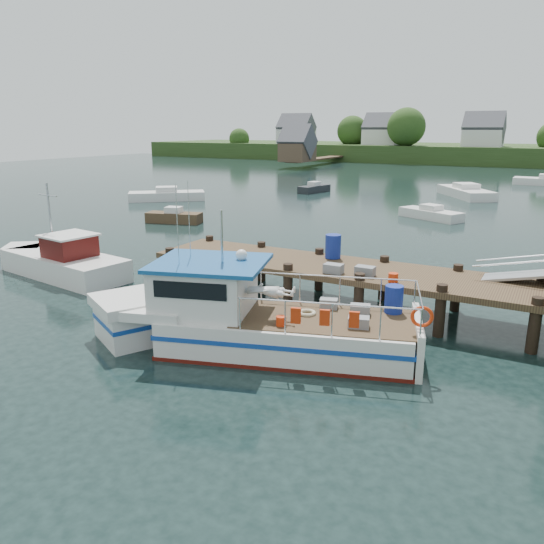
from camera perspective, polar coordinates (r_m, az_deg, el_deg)
The scene contains 10 objects.
ground_plane at distance 18.99m, azimuth 4.83°, elevation -3.11°, with size 160.00×160.00×0.00m, color black.
far_shore at distance 99.23m, azimuth 24.95°, elevation 11.73°, with size 140.00×42.55×9.22m.
dock at distance 16.97m, azimuth 25.56°, elevation 1.04°, with size 16.60×3.00×4.78m.
lobster_boat at distance 14.76m, azimuth -2.79°, elevation -5.13°, with size 9.46×5.05×4.60m.
work_boat at distance 23.77m, azimuth -21.83°, elevation 1.13°, with size 7.28×3.04×3.81m.
moored_rowboat at distance 34.96m, azimuth -10.49°, elevation 5.86°, with size 3.74×2.11×1.03m.
moored_a at distance 45.93m, azimuth -11.25°, elevation 8.11°, with size 6.14×5.58×1.14m.
moored_b at distance 37.36m, azimuth 16.71°, elevation 6.04°, with size 4.58×3.31×0.97m.
moored_d at distance 50.19m, azimuth 20.12°, elevation 8.10°, with size 5.93×7.30×1.21m.
moored_e at distance 50.81m, azimuth 4.56°, elevation 8.96°, with size 1.96×3.83×1.01m.
Camera 1 is at (7.18, -16.52, 6.00)m, focal length 35.00 mm.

